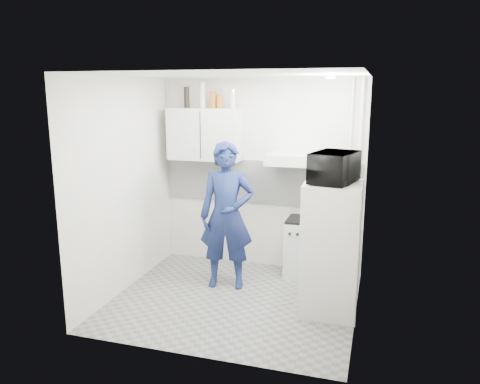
# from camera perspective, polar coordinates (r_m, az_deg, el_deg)

# --- Properties ---
(floor) EXTENTS (2.80, 2.80, 0.00)m
(floor) POSITION_cam_1_polar(r_m,az_deg,el_deg) (5.70, -0.70, -13.03)
(floor) COLOR slate
(floor) RESTS_ON ground
(ceiling) EXTENTS (2.80, 2.80, 0.00)m
(ceiling) POSITION_cam_1_polar(r_m,az_deg,el_deg) (5.15, -0.78, 14.12)
(ceiling) COLOR white
(ceiling) RESTS_ON wall_back
(wall_back) EXTENTS (2.80, 0.00, 2.80)m
(wall_back) POSITION_cam_1_polar(r_m,az_deg,el_deg) (6.45, 2.60, 2.15)
(wall_back) COLOR beige
(wall_back) RESTS_ON floor
(wall_left) EXTENTS (0.00, 2.60, 2.60)m
(wall_left) POSITION_cam_1_polar(r_m,az_deg,el_deg) (5.84, -13.96, 0.71)
(wall_left) COLOR beige
(wall_left) RESTS_ON floor
(wall_right) EXTENTS (0.00, 2.60, 2.60)m
(wall_right) POSITION_cam_1_polar(r_m,az_deg,el_deg) (5.04, 14.63, -1.14)
(wall_right) COLOR beige
(wall_right) RESTS_ON floor
(person) EXTENTS (0.74, 0.56, 1.84)m
(person) POSITION_cam_1_polar(r_m,az_deg,el_deg) (5.79, -1.63, -2.90)
(person) COLOR #15204A
(person) RESTS_ON floor
(stove) EXTENTS (0.47, 0.47, 0.75)m
(stove) POSITION_cam_1_polar(r_m,az_deg,el_deg) (6.32, 7.79, -6.82)
(stove) COLOR silver
(stove) RESTS_ON floor
(fridge) EXTENTS (0.63, 0.63, 1.48)m
(fridge) POSITION_cam_1_polar(r_m,az_deg,el_deg) (5.25, 11.02, -6.80)
(fridge) COLOR silver
(fridge) RESTS_ON floor
(stove_top) EXTENTS (0.45, 0.45, 0.03)m
(stove_top) POSITION_cam_1_polar(r_m,az_deg,el_deg) (6.20, 7.89, -3.41)
(stove_top) COLOR black
(stove_top) RESTS_ON stove
(saucepan) EXTENTS (0.19, 0.19, 0.10)m
(saucepan) POSITION_cam_1_polar(r_m,az_deg,el_deg) (6.19, 8.55, -2.84)
(saucepan) COLOR silver
(saucepan) RESTS_ON stove_top
(microwave) EXTENTS (0.67, 0.53, 0.33)m
(microwave) POSITION_cam_1_polar(r_m,az_deg,el_deg) (5.03, 11.44, 2.95)
(microwave) COLOR black
(microwave) RESTS_ON fridge
(bottle_b) EXTENTS (0.07, 0.07, 0.28)m
(bottle_b) POSITION_cam_1_polar(r_m,az_deg,el_deg) (6.51, -6.51, 11.40)
(bottle_b) COLOR black
(bottle_b) RESTS_ON upper_cabinet
(bottle_d) EXTENTS (0.08, 0.08, 0.35)m
(bottle_d) POSITION_cam_1_polar(r_m,az_deg,el_deg) (6.42, -4.59, 11.71)
(bottle_d) COLOR #B2B7BC
(bottle_d) RESTS_ON upper_cabinet
(canister_a) EXTENTS (0.09, 0.09, 0.22)m
(canister_a) POSITION_cam_1_polar(r_m,az_deg,el_deg) (6.37, -3.30, 11.17)
(canister_a) COLOR brown
(canister_a) RESTS_ON upper_cabinet
(canister_b) EXTENTS (0.09, 0.09, 0.17)m
(canister_b) POSITION_cam_1_polar(r_m,az_deg,el_deg) (6.34, -2.47, 10.93)
(canister_b) COLOR brown
(canister_b) RESTS_ON upper_cabinet
(bottle_e) EXTENTS (0.06, 0.06, 0.25)m
(bottle_e) POSITION_cam_1_polar(r_m,az_deg,el_deg) (6.28, -0.86, 11.30)
(bottle_e) COLOR #B2B7BC
(bottle_e) RESTS_ON upper_cabinet
(upper_cabinet) EXTENTS (1.00, 0.35, 0.70)m
(upper_cabinet) POSITION_cam_1_polar(r_m,az_deg,el_deg) (6.44, -4.27, 7.05)
(upper_cabinet) COLOR silver
(upper_cabinet) RESTS_ON wall_back
(range_hood) EXTENTS (0.60, 0.50, 0.14)m
(range_hood) POSITION_cam_1_polar(r_m,az_deg,el_deg) (6.07, 6.17, 4.03)
(range_hood) COLOR silver
(range_hood) RESTS_ON wall_back
(backsplash) EXTENTS (2.74, 0.03, 0.60)m
(backsplash) POSITION_cam_1_polar(r_m,az_deg,el_deg) (6.45, 2.56, 1.25)
(backsplash) COLOR white
(backsplash) RESTS_ON wall_back
(pipe_a) EXTENTS (0.05, 0.05, 2.60)m
(pipe_a) POSITION_cam_1_polar(r_m,az_deg,el_deg) (6.19, 14.17, 1.35)
(pipe_a) COLOR silver
(pipe_a) RESTS_ON floor
(pipe_b) EXTENTS (0.04, 0.04, 2.60)m
(pipe_b) POSITION_cam_1_polar(r_m,az_deg,el_deg) (6.19, 13.06, 1.41)
(pipe_b) COLOR silver
(pipe_b) RESTS_ON floor
(ceiling_spot_fixture) EXTENTS (0.10, 0.10, 0.02)m
(ceiling_spot_fixture) POSITION_cam_1_polar(r_m,az_deg,el_deg) (5.14, 10.93, 13.58)
(ceiling_spot_fixture) COLOR white
(ceiling_spot_fixture) RESTS_ON ceiling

